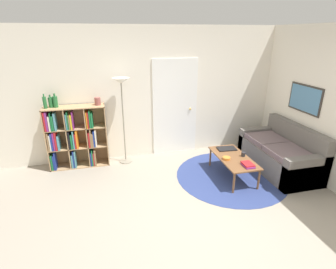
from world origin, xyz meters
TOP-DOWN VIEW (x-y plane):
  - ground_plane at (0.00, 0.00)m, footprint 14.00×14.00m
  - wall_back at (0.01, 2.51)m, footprint 7.75×0.11m
  - wall_right at (2.40, 1.24)m, footprint 0.08×5.48m
  - rug at (0.97, 1.18)m, footprint 1.98×1.98m
  - bookshelf at (-1.78, 2.29)m, footprint 1.10×0.34m
  - floor_lamp at (-0.84, 2.23)m, footprint 0.32×0.32m
  - couch at (2.01, 1.22)m, footprint 0.82×1.60m
  - coffee_table at (0.98, 1.16)m, footprint 0.53×1.06m
  - laptop at (1.01, 1.51)m, footprint 0.36×0.23m
  - bowl at (0.81, 1.11)m, footprint 0.13×0.13m
  - book_stack_on_table at (1.05, 0.80)m, footprint 0.17×0.23m
  - cup at (1.16, 1.15)m, footprint 0.07×0.07m
  - bottle_left at (-2.19, 2.27)m, footprint 0.06×0.06m
  - bottle_middle at (-2.10, 2.32)m, footprint 0.08×0.08m
  - bottle_right at (-2.02, 2.31)m, footprint 0.08×0.08m
  - vase_on_shelf at (-1.29, 2.29)m, footprint 0.11×0.11m

SIDE VIEW (x-z plane):
  - ground_plane at x=0.00m, z-range 0.00..0.00m
  - rug at x=0.97m, z-range 0.00..0.01m
  - couch at x=2.01m, z-range -0.13..0.73m
  - coffee_table at x=0.98m, z-range 0.16..0.55m
  - laptop at x=1.01m, z-range 0.39..0.41m
  - bowl at x=0.81m, z-range 0.39..0.44m
  - book_stack_on_table at x=1.05m, z-range 0.39..0.44m
  - cup at x=1.16m, z-range 0.39..0.47m
  - bookshelf at x=-1.78m, z-range 0.01..1.21m
  - vase_on_shelf at x=-1.29m, z-range 1.20..1.34m
  - wall_back at x=0.01m, z-range -0.01..2.59m
  - bottle_middle at x=-2.10m, z-range 1.18..1.40m
  - wall_right at x=2.40m, z-range 0.00..2.60m
  - bottle_right at x=-2.02m, z-range 1.18..1.43m
  - bottle_left at x=-2.19m, z-range 1.17..1.43m
  - floor_lamp at x=-0.84m, z-range 0.61..2.30m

